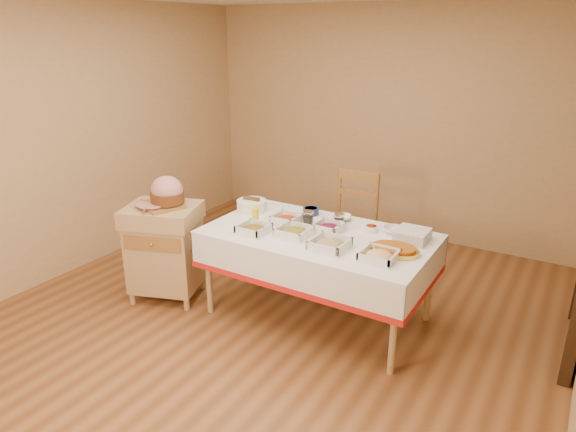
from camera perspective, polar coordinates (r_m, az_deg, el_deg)
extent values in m
plane|color=brown|center=(4.40, -2.21, -11.64)|extent=(5.00, 5.00, 0.00)
plane|color=tan|center=(6.07, 10.89, 10.10)|extent=(4.50, 0.00, 4.50)
plane|color=tan|center=(5.43, -22.88, 7.75)|extent=(0.00, 5.00, 5.00)
cube|color=tan|center=(4.16, 3.40, -2.30)|extent=(1.80, 1.00, 0.04)
cylinder|color=tan|center=(4.42, -8.81, -6.46)|extent=(0.05, 0.05, 0.71)
cylinder|color=tan|center=(5.03, -2.72, -2.87)|extent=(0.05, 0.05, 0.71)
cylinder|color=tan|center=(3.70, 11.66, -12.28)|extent=(0.05, 0.05, 0.71)
cylinder|color=tan|center=(4.41, 15.45, -7.06)|extent=(0.05, 0.05, 0.71)
cube|color=white|center=(4.15, 3.40, -1.98)|extent=(1.82, 1.02, 0.01)
cube|color=tan|center=(4.73, -13.46, -4.22)|extent=(0.70, 0.64, 0.61)
cube|color=tan|center=(4.59, -13.84, 0.15)|extent=(0.75, 0.69, 0.15)
cube|color=olive|center=(4.50, -15.78, -2.88)|extent=(0.48, 0.19, 0.12)
sphere|color=gold|center=(4.50, -15.87, -2.93)|extent=(0.03, 0.03, 0.03)
cylinder|color=tan|center=(4.93, -16.94, -8.15)|extent=(0.05, 0.05, 0.10)
cylinder|color=tan|center=(5.18, -13.61, -6.43)|extent=(0.05, 0.05, 0.10)
cylinder|color=tan|center=(4.60, -12.56, -9.88)|extent=(0.05, 0.05, 0.10)
cylinder|color=tan|center=(4.86, -9.25, -7.93)|extent=(0.05, 0.05, 0.10)
cube|color=olive|center=(5.01, 6.78, -1.19)|extent=(0.47, 0.45, 0.03)
cylinder|color=olive|center=(5.01, 3.71, -4.30)|extent=(0.04, 0.04, 0.49)
cylinder|color=olive|center=(5.34, 5.54, -2.78)|extent=(0.04, 0.04, 0.49)
cylinder|color=olive|center=(4.88, 7.89, -5.20)|extent=(0.04, 0.04, 0.49)
cylinder|color=olive|center=(5.21, 9.50, -3.57)|extent=(0.04, 0.04, 0.49)
cylinder|color=olive|center=(5.17, 5.73, 2.42)|extent=(0.04, 0.04, 0.52)
cylinder|color=olive|center=(5.03, 9.83, 1.74)|extent=(0.04, 0.04, 0.52)
cube|color=olive|center=(5.04, 7.87, 4.45)|extent=(0.42, 0.05, 0.10)
cube|color=olive|center=(4.56, -13.93, 1.19)|extent=(0.38, 0.30, 0.02)
ellipsoid|color=tan|center=(4.52, -13.30, 2.85)|extent=(0.28, 0.26, 0.24)
cylinder|color=brown|center=(4.54, -13.24, 2.05)|extent=(0.29, 0.29, 0.09)
cube|color=silver|center=(4.49, -15.73, 0.96)|extent=(0.24, 0.11, 0.00)
cylinder|color=silver|center=(4.58, -15.04, 1.43)|extent=(0.28, 0.08, 0.01)
cube|color=silver|center=(4.16, -3.83, -1.76)|extent=(0.23, 0.23, 0.01)
ellipsoid|color=red|center=(4.15, -3.84, -1.47)|extent=(0.17, 0.17, 0.06)
cylinder|color=silver|center=(4.11, -3.44, -1.65)|extent=(0.14, 0.01, 0.10)
cube|color=silver|center=(4.09, 0.65, -2.07)|extent=(0.25, 0.25, 0.01)
ellipsoid|color=#B28016|center=(4.09, 0.65, -1.76)|extent=(0.19, 0.19, 0.07)
cylinder|color=silver|center=(4.04, 1.14, -1.99)|extent=(0.14, 0.01, 0.10)
cube|color=silver|center=(3.87, 4.62, -3.49)|extent=(0.27, 0.27, 0.02)
ellipsoid|color=tan|center=(3.86, 4.63, -3.14)|extent=(0.20, 0.20, 0.07)
cylinder|color=silver|center=(3.81, 5.24, -3.41)|extent=(0.15, 0.01, 0.11)
cube|color=silver|center=(3.74, 10.06, -4.64)|extent=(0.25, 0.25, 0.01)
ellipsoid|color=#E4B86C|center=(3.73, 10.08, -4.32)|extent=(0.19, 0.19, 0.07)
cylinder|color=silver|center=(3.69, 10.72, -4.61)|extent=(0.13, 0.01, 0.09)
cube|color=silver|center=(4.36, -0.19, -0.65)|extent=(0.22, 0.22, 0.01)
ellipsoid|color=#BC300E|center=(4.36, -0.19, -0.37)|extent=(0.17, 0.17, 0.06)
cylinder|color=silver|center=(4.31, 0.20, -0.51)|extent=(0.14, 0.01, 0.11)
cube|color=silver|center=(4.20, 4.51, -1.57)|extent=(0.21, 0.21, 0.01)
ellipsoid|color=maroon|center=(4.19, 4.52, -1.29)|extent=(0.16, 0.16, 0.06)
cylinder|color=silver|center=(4.15, 4.97, -1.44)|extent=(0.14, 0.01, 0.10)
cylinder|color=silver|center=(4.71, -3.16, 1.18)|extent=(0.13, 0.13, 0.06)
cylinder|color=black|center=(4.70, -3.16, 1.39)|extent=(0.10, 0.10, 0.02)
cylinder|color=navy|center=(4.56, 2.57, 0.55)|extent=(0.14, 0.14, 0.06)
cylinder|color=maroon|center=(4.55, 2.57, 0.78)|extent=(0.11, 0.11, 0.02)
cylinder|color=silver|center=(4.21, 9.22, -1.40)|extent=(0.11, 0.11, 0.05)
cylinder|color=#BC300E|center=(4.21, 9.24, -1.19)|extent=(0.08, 0.08, 0.02)
imported|color=silver|center=(4.45, 6.00, -0.18)|extent=(0.21, 0.21, 0.04)
imported|color=silver|center=(4.22, 11.66, -1.54)|extent=(0.16, 0.16, 0.05)
cylinder|color=silver|center=(4.32, 2.26, -0.24)|extent=(0.08, 0.08, 0.10)
cylinder|color=silver|center=(4.30, 2.27, 0.46)|extent=(0.09, 0.09, 0.01)
cylinder|color=black|center=(4.33, 2.26, -0.42)|extent=(0.07, 0.07, 0.07)
cylinder|color=silver|center=(4.28, 5.71, -0.54)|extent=(0.08, 0.08, 0.10)
cylinder|color=silver|center=(4.26, 5.74, 0.16)|extent=(0.09, 0.09, 0.01)
cylinder|color=black|center=(4.29, 5.70, -0.71)|extent=(0.07, 0.07, 0.07)
cylinder|color=yellow|center=(4.30, -3.64, -0.07)|extent=(0.06, 0.06, 0.15)
cone|color=yellow|center=(4.27, -3.66, 1.08)|extent=(0.04, 0.04, 0.04)
cylinder|color=white|center=(4.66, -4.06, 1.19)|extent=(0.27, 0.27, 0.10)
cube|color=silver|center=(4.12, 13.61, -2.56)|extent=(0.24, 0.24, 0.01)
cube|color=silver|center=(4.11, 13.63, -2.36)|extent=(0.24, 0.24, 0.01)
cube|color=silver|center=(4.10, 13.65, -2.17)|extent=(0.24, 0.24, 0.01)
cube|color=silver|center=(4.10, 13.66, -1.97)|extent=(0.24, 0.24, 0.01)
cube|color=silver|center=(4.09, 13.68, -1.77)|extent=(0.24, 0.24, 0.01)
cube|color=silver|center=(4.09, 13.70, -1.58)|extent=(0.24, 0.24, 0.01)
ellipsoid|color=gold|center=(3.87, 11.74, -3.74)|extent=(0.37, 0.27, 0.03)
ellipsoid|color=#AA5712|center=(3.86, 11.76, -3.56)|extent=(0.32, 0.22, 0.04)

